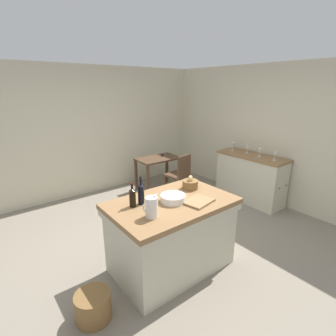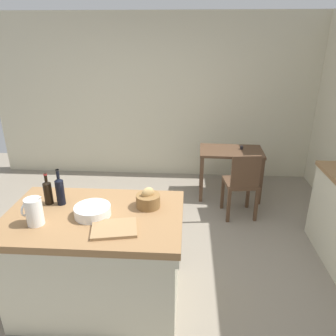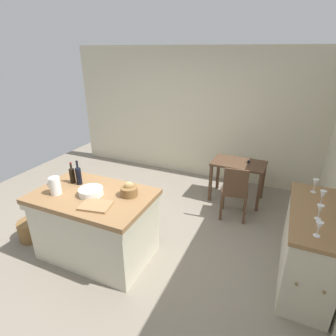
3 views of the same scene
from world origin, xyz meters
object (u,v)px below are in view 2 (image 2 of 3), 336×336
Objects in this scene: island_table at (97,256)px; writing_desk at (231,158)px; cutting_board at (114,229)px; pitcher at (34,211)px; bread_basket at (148,200)px; wine_bottle_dark at (60,190)px; wine_bottle_amber at (48,192)px; wooden_chair at (242,183)px; wash_bowl at (93,211)px.

island_table is 1.60× the size of writing_desk.
writing_desk is 2.72× the size of cutting_board.
pitcher is 1.27× the size of bread_basket.
island_table is 0.67m from bread_basket.
wine_bottle_amber is at bearing 178.57° from wine_bottle_dark.
island_table is 0.65m from wine_bottle_dark.
pitcher is 0.33m from wine_bottle_amber.
pitcher is at bearing -127.08° from writing_desk.
pitcher reaches higher than bread_basket.
wash_bowl is at bearing -132.61° from wooden_chair.
wine_bottle_dark is (0.08, 0.33, 0.02)m from pitcher.
bread_basket reaches higher than wooden_chair.
wine_bottle_amber reaches higher than pitcher.
wash_bowl is at bearing -22.17° from wine_bottle_amber.
wash_bowl is 1.04× the size of wine_bottle_amber.
wine_bottle_dark is at bearing 145.51° from cutting_board.
wine_bottle_amber is at bearing 159.95° from island_table.
island_table is 5.20× the size of wine_bottle_amber.
cutting_board is at bearing -124.91° from wooden_chair.
bread_basket is 0.61× the size of cutting_board.
island_table is 0.70m from wine_bottle_amber.
writing_desk is at bearing 58.01° from wash_bowl.
pitcher reaches higher than wash_bowl.
writing_desk is 2.64m from wash_bowl.
bread_basket reaches higher than writing_desk.
wine_bottle_dark is 1.15× the size of wine_bottle_amber.
cutting_board is (-1.17, -2.42, 0.31)m from writing_desk.
wash_bowl reaches higher than wooden_chair.
writing_desk is 3.26× the size of wine_bottle_amber.
pitcher is 0.63m from cutting_board.
pitcher is at bearing -85.09° from wine_bottle_amber.
cutting_board is (-0.22, -0.37, -0.05)m from bread_basket.
pitcher is 0.92× the size of wine_bottle_amber.
wooden_chair reaches higher than writing_desk.
wine_bottle_dark is (-1.79, -1.41, 0.54)m from wooden_chair.
wooden_chair is 1.81m from bread_basket.
wine_bottle_dark is (-1.71, -2.05, 0.43)m from writing_desk.
wine_bottle_amber reaches higher than wash_bowl.
writing_desk is 4.47× the size of bread_basket.
cutting_board is at bearing -4.17° from pitcher.
wash_bowl is at bearing -157.94° from bread_basket.
pitcher reaches higher than island_table.
pitcher is 0.34m from wine_bottle_dark.
wine_bottle_amber is at bearing 150.10° from cutting_board.
wash_bowl reaches higher than writing_desk.
writing_desk is 1.01× the size of wooden_chair.
wash_bowl is (-1.39, -2.22, 0.34)m from writing_desk.
wine_bottle_amber reaches higher than cutting_board.
cutting_board is 0.67m from wine_bottle_dark.
bread_basket is 0.76m from wine_bottle_dark.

